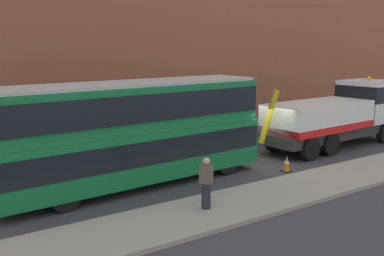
{
  "coord_description": "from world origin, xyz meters",
  "views": [
    {
      "loc": [
        -14.52,
        -15.55,
        5.45
      ],
      "look_at": [
        -3.72,
        -0.07,
        2.0
      ],
      "focal_mm": 42.94,
      "sensor_mm": 36.0,
      "label": 1
    }
  ],
  "objects_px": {
    "recovery_tow_truck": "(339,114)",
    "traffic_cone_near_bus": "(287,164)",
    "double_decker_bus": "(134,129)",
    "pedestrian_onlooker": "(206,184)"
  },
  "relations": [
    {
      "from": "pedestrian_onlooker",
      "to": "traffic_cone_near_bus",
      "type": "distance_m",
      "value": 6.18
    },
    {
      "from": "recovery_tow_truck",
      "to": "pedestrian_onlooker",
      "type": "xyz_separation_m",
      "value": [
        -11.87,
        -4.0,
        -0.77
      ]
    },
    {
      "from": "double_decker_bus",
      "to": "recovery_tow_truck",
      "type": "bearing_deg",
      "value": -2.87
    },
    {
      "from": "double_decker_bus",
      "to": "traffic_cone_near_bus",
      "type": "distance_m",
      "value": 6.92
    },
    {
      "from": "recovery_tow_truck",
      "to": "traffic_cone_near_bus",
      "type": "xyz_separation_m",
      "value": [
        -6.05,
        -2.03,
        -1.42
      ]
    },
    {
      "from": "double_decker_bus",
      "to": "pedestrian_onlooker",
      "type": "height_order",
      "value": "double_decker_bus"
    },
    {
      "from": "double_decker_bus",
      "to": "pedestrian_onlooker",
      "type": "relative_size",
      "value": 6.51
    },
    {
      "from": "recovery_tow_truck",
      "to": "double_decker_bus",
      "type": "distance_m",
      "value": 12.4
    },
    {
      "from": "recovery_tow_truck",
      "to": "traffic_cone_near_bus",
      "type": "height_order",
      "value": "recovery_tow_truck"
    },
    {
      "from": "pedestrian_onlooker",
      "to": "recovery_tow_truck",
      "type": "bearing_deg",
      "value": -15.21
    }
  ]
}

